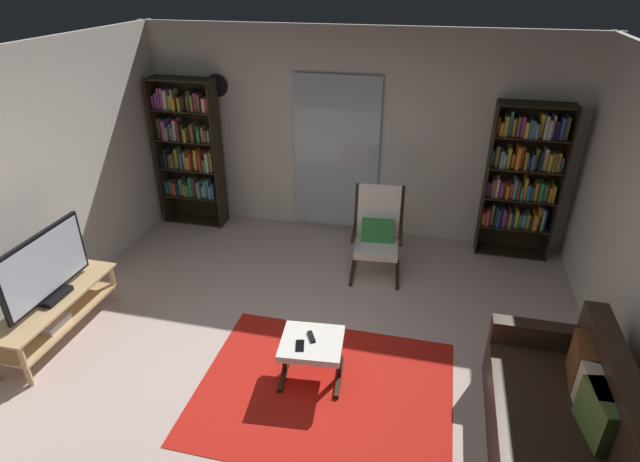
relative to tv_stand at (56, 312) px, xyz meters
name	(u,v)px	position (x,y,z in m)	size (l,w,h in m)	color
ground_plane	(293,373)	(2.30, 0.04, -0.30)	(7.02, 7.02, 0.00)	beige
wall_back	(354,135)	(2.30, 2.94, 1.00)	(5.60, 0.06, 2.60)	silver
glass_door_panel	(336,155)	(2.09, 2.87, 0.75)	(1.10, 0.01, 2.00)	silver
area_rug	(324,390)	(2.62, -0.10, -0.29)	(2.13, 1.69, 0.01)	red
tv_stand	(56,312)	(0.00, 0.00, 0.00)	(0.42, 1.37, 0.45)	tan
television	(45,269)	(0.00, 0.02, 0.47)	(0.20, 1.04, 0.66)	black
bookshelf_near_tv	(189,149)	(0.15, 2.65, 0.75)	(0.84, 0.30, 1.97)	black
bookshelf_near_sofa	(523,177)	(4.35, 2.74, 0.71)	(0.84, 0.30, 1.87)	black
leather_sofa	(567,429)	(4.43, -0.36, 0.01)	(0.84, 1.75, 0.84)	#302118
lounge_armchair	(378,229)	(2.78, 1.93, 0.24)	(0.62, 0.70, 1.02)	black
ottoman	(312,347)	(2.48, 0.05, 0.03)	(0.56, 0.53, 0.40)	white
tv_remote	(311,337)	(2.47, 0.08, 0.11)	(0.04, 0.14, 0.02)	black
cell_phone	(300,346)	(2.40, -0.04, 0.10)	(0.07, 0.14, 0.01)	black
wall_clock	(217,85)	(0.54, 2.86, 1.55)	(0.29, 0.03, 0.29)	silver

